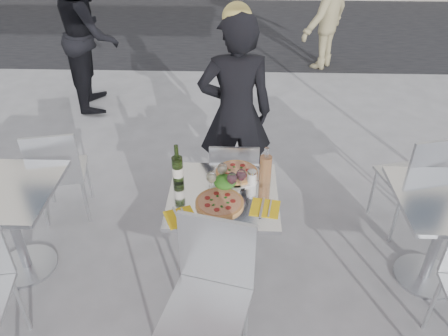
{
  "coord_description": "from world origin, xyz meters",
  "views": [
    {
      "loc": [
        0.08,
        -2.29,
        2.51
      ],
      "look_at": [
        0.0,
        0.15,
        0.85
      ],
      "focal_mm": 35.0,
      "sensor_mm": 36.0,
      "label": 1
    }
  ],
  "objects_px": {
    "side_chair_rfar": "(420,176)",
    "sugar_shaker": "(252,178)",
    "side_table_right": "(444,223)",
    "wineglass_white_a": "(211,178)",
    "pizza_near": "(220,203)",
    "wineglass_red_b": "(241,176)",
    "wineglass_white_b": "(222,169)",
    "side_chair_lfar": "(58,169)",
    "main_table": "(223,218)",
    "napkin_left": "(181,217)",
    "wine_bottle": "(178,169)",
    "napkin_right": "(265,208)",
    "side_table_left": "(9,213)",
    "pedestrian_b": "(325,13)",
    "salad_plate": "(225,183)",
    "pizza_far": "(237,173)",
    "woman_diner": "(235,114)",
    "chair_near": "(211,287)",
    "chair_far": "(234,177)",
    "pedestrian_a": "(89,34)",
    "wineglass_red_a": "(232,179)"
  },
  "relations": [
    {
      "from": "side_chair_lfar",
      "to": "wineglass_white_b",
      "type": "distance_m",
      "value": 1.47
    },
    {
      "from": "salad_plate",
      "to": "sugar_shaker",
      "type": "bearing_deg",
      "value": 13.1
    },
    {
      "from": "side_table_right",
      "to": "pizza_far",
      "type": "distance_m",
      "value": 1.45
    },
    {
      "from": "napkin_right",
      "to": "sugar_shaker",
      "type": "bearing_deg",
      "value": 117.2
    },
    {
      "from": "main_table",
      "to": "sugar_shaker",
      "type": "distance_m",
      "value": 0.34
    },
    {
      "from": "side_table_right",
      "to": "chair_near",
      "type": "xyz_separation_m",
      "value": [
        -1.55,
        -0.64,
        0.04
      ]
    },
    {
      "from": "chair_far",
      "to": "napkin_left",
      "type": "relative_size",
      "value": 3.48
    },
    {
      "from": "woman_diner",
      "to": "pizza_near",
      "type": "relative_size",
      "value": 5.45
    },
    {
      "from": "side_chair_rfar",
      "to": "sugar_shaker",
      "type": "bearing_deg",
      "value": 3.04
    },
    {
      "from": "main_table",
      "to": "chair_near",
      "type": "xyz_separation_m",
      "value": [
        -0.05,
        -0.64,
        0.04
      ]
    },
    {
      "from": "woman_diner",
      "to": "wineglass_white_b",
      "type": "relative_size",
      "value": 10.77
    },
    {
      "from": "wineglass_white_b",
      "to": "side_chair_lfar",
      "type": "bearing_deg",
      "value": 161.28
    },
    {
      "from": "wineglass_white_a",
      "to": "napkin_right",
      "type": "bearing_deg",
      "value": -25.46
    },
    {
      "from": "wine_bottle",
      "to": "napkin_right",
      "type": "distance_m",
      "value": 0.64
    },
    {
      "from": "side_table_right",
      "to": "chair_near",
      "type": "height_order",
      "value": "chair_near"
    },
    {
      "from": "woman_diner",
      "to": "pedestrian_a",
      "type": "relative_size",
      "value": 0.94
    },
    {
      "from": "pedestrian_b",
      "to": "wine_bottle",
      "type": "relative_size",
      "value": 5.43
    },
    {
      "from": "wine_bottle",
      "to": "napkin_right",
      "type": "xyz_separation_m",
      "value": [
        0.58,
        -0.26,
        -0.11
      ]
    },
    {
      "from": "woman_diner",
      "to": "sugar_shaker",
      "type": "relative_size",
      "value": 15.85
    },
    {
      "from": "pizza_far",
      "to": "napkin_right",
      "type": "bearing_deg",
      "value": -62.96
    },
    {
      "from": "side_table_right",
      "to": "woman_diner",
      "type": "bearing_deg",
      "value": 146.45
    },
    {
      "from": "pizza_near",
      "to": "pizza_far",
      "type": "relative_size",
      "value": 0.93
    },
    {
      "from": "side_chair_rfar",
      "to": "wineglass_red_b",
      "type": "distance_m",
      "value": 1.49
    },
    {
      "from": "napkin_left",
      "to": "side_table_left",
      "type": "bearing_deg",
      "value": 144.75
    },
    {
      "from": "pizza_near",
      "to": "wineglass_red_b",
      "type": "relative_size",
      "value": 1.98
    },
    {
      "from": "sugar_shaker",
      "to": "wineglass_red_b",
      "type": "bearing_deg",
      "value": -140.96
    },
    {
      "from": "main_table",
      "to": "napkin_left",
      "type": "relative_size",
      "value": 3.16
    },
    {
      "from": "side_table_right",
      "to": "woman_diner",
      "type": "relative_size",
      "value": 0.44
    },
    {
      "from": "wineglass_red_a",
      "to": "napkin_right",
      "type": "xyz_separation_m",
      "value": [
        0.21,
        -0.16,
        -0.11
      ]
    },
    {
      "from": "salad_plate",
      "to": "side_table_right",
      "type": "bearing_deg",
      "value": -2.6
    },
    {
      "from": "pedestrian_a",
      "to": "wineglass_white_a",
      "type": "xyz_separation_m",
      "value": [
        1.63,
        -2.86,
        -0.04
      ]
    },
    {
      "from": "wineglass_red_b",
      "to": "napkin_left",
      "type": "xyz_separation_m",
      "value": [
        -0.37,
        -0.3,
        -0.11
      ]
    },
    {
      "from": "pedestrian_b",
      "to": "pizza_near",
      "type": "distance_m",
      "value": 4.6
    },
    {
      "from": "side_table_right",
      "to": "sugar_shaker",
      "type": "relative_size",
      "value": 7.01
    },
    {
      "from": "sugar_shaker",
      "to": "side_table_right",
      "type": "bearing_deg",
      "value": -4.77
    },
    {
      "from": "wine_bottle",
      "to": "side_table_left",
      "type": "bearing_deg",
      "value": -174.63
    },
    {
      "from": "chair_near",
      "to": "wineglass_white_a",
      "type": "bearing_deg",
      "value": 106.53
    },
    {
      "from": "side_chair_rfar",
      "to": "wine_bottle",
      "type": "relative_size",
      "value": 3.23
    },
    {
      "from": "sugar_shaker",
      "to": "napkin_left",
      "type": "height_order",
      "value": "sugar_shaker"
    },
    {
      "from": "pizza_near",
      "to": "wineglass_white_a",
      "type": "height_order",
      "value": "wineglass_white_a"
    },
    {
      "from": "pedestrian_a",
      "to": "pedestrian_b",
      "type": "relative_size",
      "value": 1.12
    },
    {
      "from": "pedestrian_a",
      "to": "wineglass_red_a",
      "type": "xyz_separation_m",
      "value": [
        1.77,
        -2.86,
        -0.04
      ]
    },
    {
      "from": "side_table_right",
      "to": "wineglass_white_a",
      "type": "distance_m",
      "value": 1.61
    },
    {
      "from": "wine_bottle",
      "to": "chair_far",
      "type": "bearing_deg",
      "value": 49.85
    },
    {
      "from": "side_table_left",
      "to": "pedestrian_a",
      "type": "distance_m",
      "value": 2.91
    },
    {
      "from": "side_table_right",
      "to": "wineglass_white_b",
      "type": "distance_m",
      "value": 1.55
    },
    {
      "from": "side_table_left",
      "to": "side_chair_lfar",
      "type": "distance_m",
      "value": 0.6
    },
    {
      "from": "salad_plate",
      "to": "wine_bottle",
      "type": "relative_size",
      "value": 0.75
    },
    {
      "from": "napkin_right",
      "to": "pedestrian_b",
      "type": "bearing_deg",
      "value": 86.03
    },
    {
      "from": "pizza_far",
      "to": "salad_plate",
      "type": "relative_size",
      "value": 1.52
    }
  ]
}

